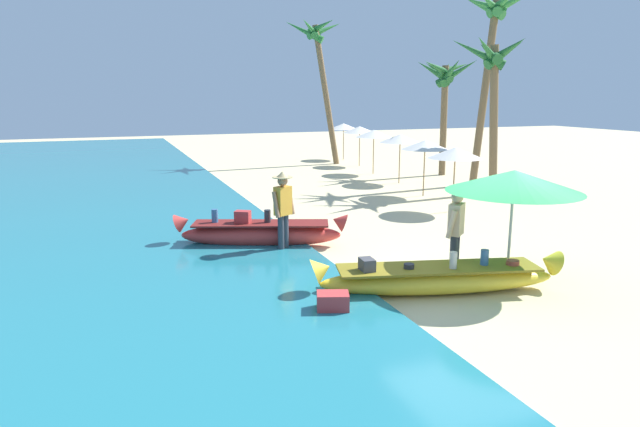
{
  "coord_description": "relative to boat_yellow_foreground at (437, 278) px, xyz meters",
  "views": [
    {
      "loc": [
        -6.17,
        -8.24,
        3.43
      ],
      "look_at": [
        -1.98,
        2.67,
        0.9
      ],
      "focal_mm": 31.09,
      "sensor_mm": 36.0,
      "label": 1
    }
  ],
  "objects": [
    {
      "name": "parasol_row_0",
      "position": [
        4.23,
        5.75,
        1.48
      ],
      "size": [
        1.6,
        1.6,
        1.91
      ],
      "color": "#8E6B47",
      "rests_on": "ground"
    },
    {
      "name": "cooler_box",
      "position": [
        -2.09,
        -0.27,
        -0.09
      ],
      "size": [
        0.59,
        0.5,
        0.36
      ],
      "primitive_type": "cube",
      "rotation": [
        0.0,
        0.0,
        -0.34
      ],
      "color": "#C63838",
      "rests_on": "ground"
    },
    {
      "name": "palm_tree_mid_cluster",
      "position": [
        7.03,
        7.91,
        3.93
      ],
      "size": [
        2.55,
        2.61,
        5.36
      ],
      "color": "brown",
      "rests_on": "ground"
    },
    {
      "name": "parasol_row_2",
      "position": [
        5.36,
        11.06,
        1.48
      ],
      "size": [
        1.6,
        1.6,
        1.91
      ],
      "color": "#8E6B47",
      "rests_on": "ground"
    },
    {
      "name": "boat_red_midground",
      "position": [
        -2.1,
        4.05,
        0.04
      ],
      "size": [
        3.85,
        1.94,
        0.86
      ],
      "color": "red",
      "rests_on": "ground"
    },
    {
      "name": "boat_yellow_foreground",
      "position": [
        0.0,
        0.0,
        0.0
      ],
      "size": [
        4.48,
        1.78,
        0.78
      ],
      "color": "yellow",
      "rests_on": "ground"
    },
    {
      "name": "parasol_row_4",
      "position": [
        6.16,
        16.47,
        1.48
      ],
      "size": [
        1.6,
        1.6,
        1.91
      ],
      "color": "#8E6B47",
      "rests_on": "ground"
    },
    {
      "name": "person_vendor_hatted",
      "position": [
        -1.77,
        3.4,
        0.77
      ],
      "size": [
        0.58,
        0.46,
        1.81
      ],
      "color": "#333842",
      "rests_on": "ground"
    },
    {
      "name": "parasol_row_3",
      "position": [
        5.58,
        13.78,
        1.48
      ],
      "size": [
        1.6,
        1.6,
        1.91
      ],
      "color": "#8E6B47",
      "rests_on": "ground"
    },
    {
      "name": "parasol_row_1",
      "position": [
        4.79,
        8.32,
        1.48
      ],
      "size": [
        1.6,
        1.6,
        1.91
      ],
      "color": "#8E6B47",
      "rests_on": "ground"
    },
    {
      "name": "ground_plane",
      "position": [
        0.93,
        0.36,
        -0.27
      ],
      "size": [
        80.0,
        80.0,
        0.0
      ],
      "primitive_type": "plane",
      "color": "beige"
    },
    {
      "name": "palm_tree_leaning_seaward",
      "position": [
        8.27,
        9.64,
        5.48
      ],
      "size": [
        2.41,
        2.89,
        7.05
      ],
      "color": "brown",
      "rests_on": "ground"
    },
    {
      "name": "parasol_row_5",
      "position": [
        6.51,
        19.22,
        1.48
      ],
      "size": [
        1.6,
        1.6,
        1.91
      ],
      "color": "#8E6B47",
      "rests_on": "ground"
    },
    {
      "name": "patio_umbrella_large",
      "position": [
        1.49,
        -0.02,
        1.63
      ],
      "size": [
        2.41,
        2.41,
        2.11
      ],
      "color": "#B7B7BC",
      "rests_on": "ground"
    },
    {
      "name": "palm_tree_far_behind",
      "position": [
        4.51,
        17.66,
        5.17
      ],
      "size": [
        2.83,
        2.79,
        6.96
      ],
      "color": "brown",
      "rests_on": "ground"
    },
    {
      "name": "palm_tree_tall_inland",
      "position": [
        8.16,
        12.41,
        3.7
      ],
      "size": [
        2.66,
        2.71,
        4.92
      ],
      "color": "brown",
      "rests_on": "ground"
    },
    {
      "name": "person_tourist_customer",
      "position": [
        0.68,
        0.5,
        0.69
      ],
      "size": [
        0.55,
        0.51,
        1.69
      ],
      "color": "#333842",
      "rests_on": "ground"
    }
  ]
}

